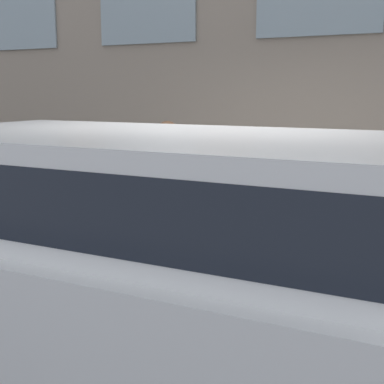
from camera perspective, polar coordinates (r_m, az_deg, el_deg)
name	(u,v)px	position (r m, az deg, el deg)	size (l,w,h in m)	color
ground_plane	(226,328)	(4.64, 3.63, -14.27)	(80.00, 80.00, 0.00)	#47474C
sidewalk	(275,274)	(5.76, 8.89, -8.59)	(2.63, 60.00, 0.13)	gray
fire_hydrant	(220,244)	(4.96, 2.97, -5.52)	(0.29, 0.41, 0.86)	gold
person	(168,179)	(5.65, -2.59, 1.44)	(0.37, 0.24, 1.52)	navy
parked_truck_white_near	(140,249)	(3.41, -5.59, -6.11)	(1.94, 5.29, 1.71)	black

